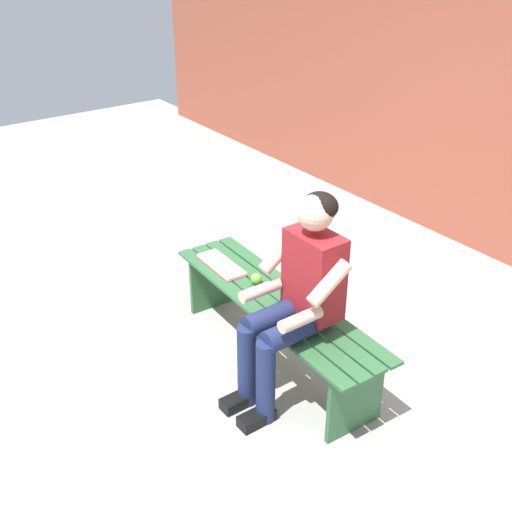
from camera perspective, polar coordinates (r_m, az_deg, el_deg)
name	(u,v)px	position (r m, az deg, el deg)	size (l,w,h in m)	color
ground_plane	(60,330)	(4.71, -17.07, -6.32)	(10.00, 7.00, 0.04)	#9E9E99
brick_wall	(477,94)	(5.62, 19.12, 13.52)	(9.50, 0.24, 2.52)	#9E4C38
bench_near	(275,314)	(4.00, 1.74, -5.17)	(1.78, 0.50, 0.46)	#2D6038
person_seated	(297,293)	(3.55, 3.64, -3.35)	(0.50, 0.69, 1.27)	maroon
apple	(256,279)	(4.08, 0.02, -2.05)	(0.07, 0.07, 0.07)	#72B738
book_open	(221,265)	(4.29, -3.10, -0.81)	(0.42, 0.18, 0.02)	white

